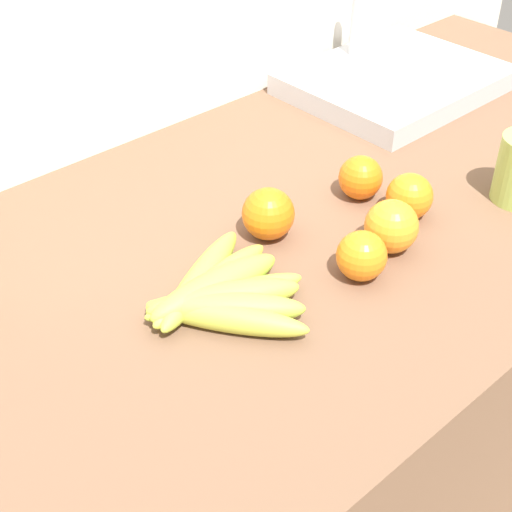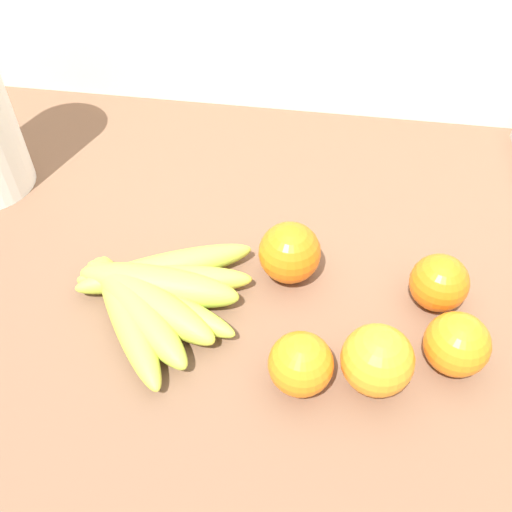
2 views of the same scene
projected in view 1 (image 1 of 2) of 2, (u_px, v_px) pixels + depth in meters
counter at (313, 419)px, 1.36m from camera, size 1.60×0.72×0.93m
wall_back at (177, 243)px, 1.48m from camera, size 2.00×0.06×1.30m
banana_bunch at (218, 295)px, 0.90m from camera, size 0.21×0.23×0.04m
orange_far_right at (362, 256)px, 0.94m from camera, size 0.06×0.06×0.06m
orange_front at (268, 214)px, 1.01m from camera, size 0.07×0.07×0.07m
orange_right at (361, 177)px, 1.09m from camera, size 0.06×0.06×0.06m
orange_center at (391, 226)px, 0.98m from camera, size 0.07×0.07×0.07m
orange_back_right at (409, 196)px, 1.05m from camera, size 0.07×0.07×0.07m
sink_basin at (395, 79)px, 1.39m from camera, size 0.37×0.30×0.18m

